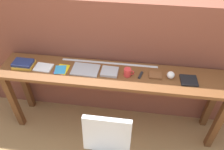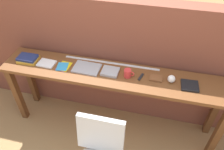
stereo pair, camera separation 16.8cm
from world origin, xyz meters
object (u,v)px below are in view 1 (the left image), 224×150
Objects in this scene: leather_journal_brown at (155,75)px; sports_ball_small at (171,75)px; book_stack_leftmost at (23,64)px; magazine_cycling at (43,67)px; book_repair_rightmost at (189,80)px; mug at (128,72)px; pamphlet_pile_colourful at (61,69)px; multitool_folded at (141,75)px; book_open_centre at (85,70)px.

sports_ball_small is (0.15, -0.00, 0.03)m from leather_journal_brown.
book_stack_leftmost reaches higher than leather_journal_brown.
book_repair_rightmost is (1.56, -0.00, 0.00)m from magazine_cycling.
leather_journal_brown is at bearing 178.47° from sports_ball_small.
book_stack_leftmost reaches higher than magazine_cycling.
book_stack_leftmost is at bearing 179.65° from mug.
magazine_cycling reaches higher than pamphlet_pile_colourful.
leather_journal_brown is (0.29, 0.03, -0.03)m from mug.
pamphlet_pile_colourful is (0.21, -0.00, -0.00)m from magazine_cycling.
mug is (0.93, -0.00, 0.04)m from magazine_cycling.
mug reaches higher than magazine_cycling.
book_open_centre is at bearing 179.32° from multitool_folded.
multitool_folded is 1.39× the size of sports_ball_small.
book_stack_leftmost is 0.70m from book_open_centre.
sports_ball_small is at bearing 0.57° from book_stack_leftmost.
sports_ball_small is at bearing 1.72° from book_open_centre.
mug reaches higher than book_repair_rightmost.
mug is at bearing -1.25° from book_open_centre.
book_stack_leftmost is at bearing -179.52° from multitool_folded.
book_open_centre reaches higher than pamphlet_pile_colourful.
mug is (0.46, -0.02, 0.04)m from book_open_centre.
book_stack_leftmost is 1.30m from multitool_folded.
magazine_cycling is at bearing -1.32° from book_stack_leftmost.
leather_journal_brown reaches higher than multitool_folded.
multitool_folded is (0.14, 0.02, -0.04)m from mug.
multitool_folded is 0.50m from book_repair_rightmost.
book_repair_rightmost is (1.36, 0.00, 0.01)m from pamphlet_pile_colourful.
sports_ball_small reaches higher than multitool_folded.
book_open_centre is (0.47, 0.02, 0.00)m from magazine_cycling.
sports_ball_small is at bearing 170.25° from book_repair_rightmost.
leather_journal_brown is 1.65× the size of sports_ball_small.
leather_journal_brown is at bearing 173.03° from book_repair_rightmost.
book_repair_rightmost reaches higher than book_open_centre.
pamphlet_pile_colourful is 1.02m from leather_journal_brown.
mug reaches higher than book_open_centre.
sports_ball_small reaches higher than book_repair_rightmost.
magazine_cycling is 0.21m from pamphlet_pile_colourful.
book_open_centre is at bearing -179.22° from leather_journal_brown.
multitool_folded is at bearing 7.43° from mug.
leather_journal_brown is 0.16m from sports_ball_small.
leather_journal_brown is 0.76× the size of book_repair_rightmost.
book_stack_leftmost is at bearing -179.43° from sports_ball_small.
book_stack_leftmost reaches higher than book_repair_rightmost.
book_stack_leftmost is 0.23m from magazine_cycling.
sports_ball_small is at bearing 1.26° from pamphlet_pile_colourful.
pamphlet_pile_colourful is at bearing -1.30° from book_stack_leftmost.
sports_ball_small is at bearing 3.99° from magazine_cycling.
book_stack_leftmost is at bearing 178.70° from pamphlet_pile_colourful.
sports_ball_small reaches higher than pamphlet_pile_colourful.
leather_journal_brown is 0.34m from book_repair_rightmost.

